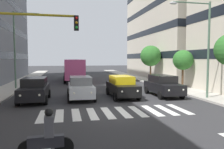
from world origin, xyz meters
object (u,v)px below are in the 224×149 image
car_0 (163,85)px  car_2 (81,87)px  car_1 (122,86)px  car_3 (35,89)px  street_lamp_left (202,39)px  street_tree_2 (151,56)px  street_tree_1 (183,60)px  traffic_light_gantry (12,46)px  street_lamp_right (19,42)px  motorcycle_with_rider (47,137)px  bus_behind_traffic (74,68)px

car_0 → car_2: 6.83m
car_1 → car_3: same height
car_0 → car_3: same height
street_lamp_left → street_tree_2: 12.87m
street_tree_1 → car_0: bearing=41.0°
car_2 → traffic_light_gantry: size_ratio=0.81×
street_lamp_right → car_0: bearing=151.8°
car_0 → car_2: size_ratio=1.00×
motorcycle_with_rider → traffic_light_gantry: bearing=-67.4°
car_1 → traffic_light_gantry: traffic_light_gantry is taller
motorcycle_with_rider → street_tree_1: bearing=-132.8°
car_3 → bus_behind_traffic: 15.27m
street_tree_2 → car_1: bearing=57.6°
car_1 → street_lamp_right: size_ratio=0.58×
bus_behind_traffic → street_tree_1: 15.58m
motorcycle_with_rider → traffic_light_gantry: 6.04m
traffic_light_gantry → street_lamp_left: 12.94m
street_lamp_left → street_lamp_right: bearing=-31.4°
street_tree_2 → car_3: bearing=39.0°
car_0 → traffic_light_gantry: 12.06m
car_1 → street_lamp_left: bearing=157.7°
car_3 → traffic_light_gantry: 5.72m
car_2 → street_lamp_right: size_ratio=0.58×
car_2 → street_tree_1: size_ratio=1.16×
motorcycle_with_rider → street_lamp_left: bearing=-143.8°
motorcycle_with_rider → traffic_light_gantry: traffic_light_gantry is taller
car_0 → street_lamp_right: street_lamp_right is taller
car_3 → street_tree_1: (-13.73, -3.30, 2.08)m
car_2 → car_3: bearing=5.0°
bus_behind_traffic → traffic_light_gantry: bearing=79.4°
street_lamp_right → street_tree_2: street_lamp_right is taller
bus_behind_traffic → street_lamp_right: (5.66, 7.97, 2.92)m
bus_behind_traffic → street_tree_2: (-9.97, 4.08, 1.62)m
car_3 → traffic_light_gantry: size_ratio=0.81×
car_1 → street_tree_2: size_ratio=0.94×
car_0 → car_2: same height
traffic_light_gantry → street_tree_2: (-13.67, -15.72, -0.25)m
street_lamp_left → street_tree_1: street_lamp_left is taller
bus_behind_traffic → motorcycle_with_rider: (1.70, 24.60, -1.21)m
motorcycle_with_rider → street_lamp_right: (3.96, -16.63, 4.14)m
car_0 → car_2: bearing=-0.7°
car_1 → motorcycle_with_rider: 11.21m
car_1 → street_tree_1: 7.97m
car_1 → car_2: same height
car_0 → bus_behind_traffic: bus_behind_traffic is taller
bus_behind_traffic → street_lamp_right: 10.21m
bus_behind_traffic → traffic_light_gantry: traffic_light_gantry is taller
car_0 → car_1: same height
motorcycle_with_rider → street_tree_1: (-12.09, -13.04, 2.32)m
car_3 → traffic_light_gantry: bearing=85.9°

